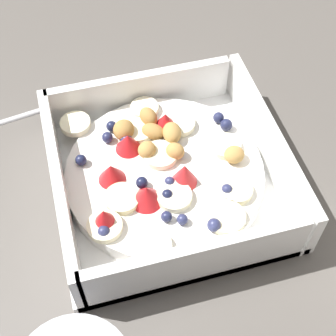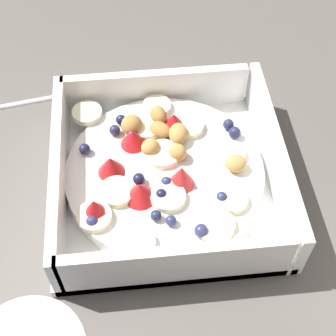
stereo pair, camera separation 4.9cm
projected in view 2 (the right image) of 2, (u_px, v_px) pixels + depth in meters
The scene contains 3 objects.
ground_plane at pixel (166, 201), 0.51m from camera, with size 2.40×2.40×0.00m, color #56514C.
fruit_bowl at pixel (166, 173), 0.50m from camera, with size 0.22×0.22×0.06m.
spoon at pixel (85, 89), 0.60m from camera, with size 0.05×0.17×0.01m.
Camera 2 is at (-0.28, 0.03, 0.43)m, focal length 52.98 mm.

